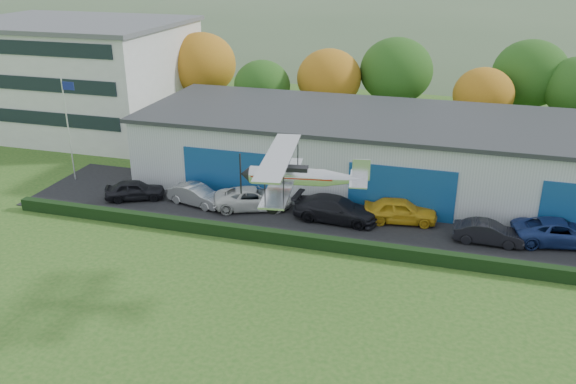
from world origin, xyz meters
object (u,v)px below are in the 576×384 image
(car_4, at_px, (400,210))
(car_6, at_px, (560,232))
(hangar, at_px, (411,153))
(car_3, at_px, (336,209))
(office_block, at_px, (77,75))
(car_5, at_px, (488,233))
(biplane, at_px, (298,175))
(car_0, at_px, (135,190))
(flagpole, at_px, (68,120))
(car_2, at_px, (253,198))
(car_1, at_px, (197,195))

(car_4, height_order, car_6, car_4)
(hangar, bearing_deg, car_3, -117.42)
(office_block, height_order, car_3, office_block)
(car_4, xyz_separation_m, car_5, (5.49, -1.53, -0.13))
(biplane, bearing_deg, car_0, 141.25)
(flagpole, relative_size, car_4, 1.68)
(car_2, relative_size, car_3, 0.94)
(office_block, distance_m, flagpole, 15.33)
(hangar, xyz_separation_m, car_2, (-9.84, -7.30, -1.87))
(hangar, bearing_deg, office_block, 167.99)
(car_6, bearing_deg, car_2, 79.47)
(car_3, relative_size, car_6, 1.02)
(car_6, bearing_deg, car_1, 80.63)
(car_5, bearing_deg, flagpole, 86.24)
(hangar, xyz_separation_m, car_6, (9.73, -7.11, -1.84))
(car_1, distance_m, car_6, 23.60)
(flagpole, relative_size, biplane, 1.09)
(car_4, bearing_deg, car_6, -100.81)
(hangar, relative_size, car_5, 9.82)
(car_2, bearing_deg, biplane, -169.85)
(car_4, bearing_deg, hangar, -7.62)
(car_1, bearing_deg, flagpole, 94.19)
(flagpole, bearing_deg, biplane, -27.27)
(car_2, bearing_deg, flagpole, 63.71)
(car_3, bearing_deg, hangar, -24.91)
(car_6, distance_m, biplane, 17.76)
(biplane, bearing_deg, car_6, 26.62)
(car_0, bearing_deg, office_block, 19.23)
(car_5, distance_m, biplane, 14.08)
(office_block, bearing_deg, biplane, -39.37)
(car_1, height_order, car_4, car_4)
(flagpole, height_order, car_2, flagpole)
(car_2, distance_m, biplane, 12.40)
(car_3, height_order, car_5, car_3)
(car_1, bearing_deg, biplane, -118.66)
(car_1, distance_m, car_5, 19.46)
(hangar, bearing_deg, car_6, -36.16)
(car_1, bearing_deg, car_6, -74.66)
(car_2, height_order, car_4, car_4)
(hangar, bearing_deg, car_1, -150.61)
(office_block, relative_size, flagpole, 2.57)
(car_0, height_order, car_1, car_0)
(car_4, relative_size, car_6, 0.86)
(hangar, xyz_separation_m, flagpole, (-24.88, -5.98, 2.13))
(car_0, xyz_separation_m, car_3, (14.50, 0.50, 0.10))
(car_5, bearing_deg, office_block, 68.92)
(car_1, bearing_deg, car_0, 108.08)
(flagpole, distance_m, car_3, 21.34)
(flagpole, distance_m, car_0, 7.87)
(car_6, height_order, biplane, biplane)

